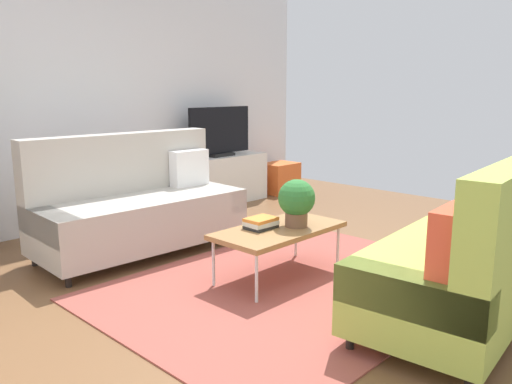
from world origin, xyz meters
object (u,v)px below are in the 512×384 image
Objects in this scene: bottle_1 at (203,151)px; table_book_0 at (261,227)px; bottle_0 at (197,152)px; storage_trunk at (280,178)px; vase_0 at (182,154)px; tv_console at (220,180)px; potted_plant at (296,200)px; coffee_table at (279,231)px; couch_green at (472,256)px; tv at (220,132)px; couch_beige at (138,206)px.

table_book_0 is at bearing -120.41° from bottle_1.
storage_trunk is at bearing -2.27° from bottle_0.
vase_0 reaches higher than storage_trunk.
table_book_0 is (-1.63, -2.29, 0.11)m from tv_console.
storage_trunk is 1.35× the size of potted_plant.
tv_console is 2.82m from table_book_0.
coffee_table is 6.13× the size of bottle_0.
bottle_0 is (0.82, 3.77, 0.28)m from couch_green.
couch_green is 1.45m from coffee_table.
bottle_1 is (-0.31, -0.02, -0.22)m from tv.
tv reaches higher than bottle_0.
couch_beige is 2.15m from tv_console.
vase_0 is at bearing -140.04° from couch_beige.
couch_green is 4.02m from tv.
coffee_table is 2.64m from vase_0.
couch_green is 1.38m from potted_plant.
tv_console is 7.35× the size of bottle_1.
bottle_1 is at bearing 59.59° from table_book_0.
tv_console is at bearing 174.81° from storage_trunk.
potted_plant is (-0.16, 1.36, 0.19)m from couch_green.
bottle_0 is at bearing 61.60° from table_book_0.
bottle_1 reaches higher than table_book_0.
couch_beige is 3.14m from storage_trunk.
couch_green is at bearing -122.18° from storage_trunk.
couch_green is 3.90m from bottle_1.
tv_console reaches higher than storage_trunk.
coffee_table is at bearing -138.90° from storage_trunk.
storage_trunk is at bearing -161.43° from couch_beige.
coffee_table is 1.10× the size of tv.
tv is 1.92× the size of storage_trunk.
couch_beige is 2.19m from tv.
potted_plant is (0.52, -1.48, 0.19)m from couch_beige.
couch_green is at bearing -107.97° from tv_console.
couch_green is at bearing 105.76° from couch_beige.
potted_plant reaches higher than coffee_table.
couch_beige is 5.01× the size of potted_plant.
tv is (1.91, 0.95, 0.51)m from couch_beige.
tv_console is at bearing 57.45° from coffee_table.
bottle_1 is (1.22, 2.35, 0.34)m from coffee_table.
table_book_0 reaches higher than coffee_table.
coffee_table is 0.28m from potted_plant.
couch_beige reaches higher than potted_plant.
tv is 2.59× the size of potted_plant.
bottle_0 reaches higher than potted_plant.
bottle_0 is (-0.41, -0.04, 0.41)m from tv_console.
tv reaches higher than tv_console.
couch_green is at bearing -103.79° from bottle_1.
tv is at bearing 60.24° from potted_plant.
couch_green is 3.93m from vase_0.
table_book_0 is at bearing 137.49° from coffee_table.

